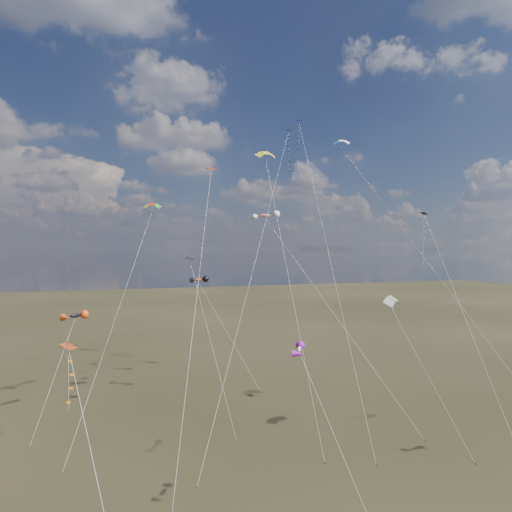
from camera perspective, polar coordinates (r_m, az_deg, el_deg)
name	(u,v)px	position (r m, az deg, el deg)	size (l,w,h in m)	color
ground	(327,494)	(41.98, 8.89, -27.31)	(400.00, 400.00, 0.00)	black
diamond_black_high	(285,164)	(68.06, 3.69, 11.44)	(20.06, 27.24, 37.97)	black
diamond_navy_tall	(304,156)	(60.34, 5.97, 12.38)	(1.61, 20.39, 37.04)	#0C0850
diamond_black_mid	(199,295)	(54.71, -7.14, -4.85)	(3.48, 11.72, 18.83)	black
diamond_red_low	(71,387)	(31.78, -22.09, -14.99)	(4.42, 12.14, 13.84)	#A83415
diamond_navy_right	(427,247)	(58.02, 20.64, 1.05)	(5.53, 20.38, 24.30)	#081050
diamond_orange_center	(202,250)	(38.28, -6.77, 0.78)	(6.82, 14.62, 27.44)	#E63A03
parafoil_yellow	(266,154)	(60.30, 1.30, 12.65)	(2.71, 18.91, 32.96)	gold
parafoil_blue_white	(343,142)	(73.38, 10.80, 13.78)	(11.67, 29.11, 37.11)	blue
parafoil_striped	(393,299)	(51.41, 16.75, -5.16)	(4.45, 10.08, 15.18)	gold
parafoil_tricolor	(152,206)	(60.09, -12.91, 6.17)	(10.82, 17.29, 26.11)	#F5F204
novelty_black_orange	(75,316)	(59.94, -21.67, -6.97)	(5.37, 10.72, 12.27)	black
novelty_orange_black	(198,280)	(72.10, -7.24, -3.01)	(8.01, 12.75, 15.59)	#D14013
novelty_white_purple	(300,350)	(34.74, 5.47, -11.63)	(3.88, 8.60, 12.75)	silver
novelty_redwhite_stripe	(265,216)	(60.96, 1.18, 4.99)	(12.70, 20.09, 24.88)	red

